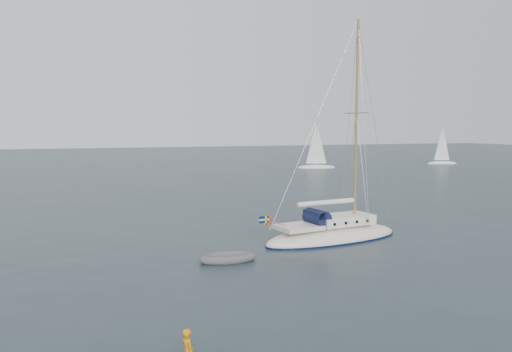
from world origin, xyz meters
name	(u,v)px	position (x,y,z in m)	size (l,w,h in m)	color
ground	(296,252)	(0.00, 0.00, 0.00)	(300.00, 300.00, 0.00)	black
sailboat	(333,223)	(3.44, 1.93, 1.11)	(10.28, 3.08, 14.65)	beige
dinghy	(228,258)	(-4.32, -0.72, 0.20)	(3.15, 1.42, 0.45)	#504F55
distant_yacht_b	(442,146)	(54.41, 53.30, 3.48)	(6.15, 3.28, 8.15)	silver
distant_yacht_c	(316,146)	(26.90, 52.28, 3.82)	(6.75, 3.60, 8.95)	silver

